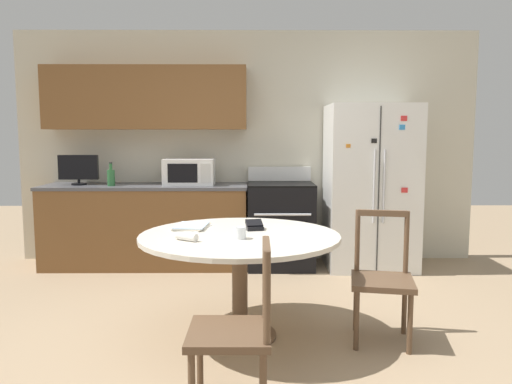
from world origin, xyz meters
The scene contains 15 objects.
ground_plane centered at (0.00, 0.00, 0.00)m, with size 14.00×14.00×0.00m, color #9E8466.
back_wall centered at (-0.30, 2.59, 1.45)m, with size 5.20×0.44×2.60m.
kitchen_counter centered at (-1.10, 2.29, 0.45)m, with size 2.22×0.64×0.90m.
refrigerator centered at (1.33, 2.22, 0.88)m, with size 0.94×0.74×1.76m.
oven_range centered at (0.37, 2.26, 0.47)m, with size 0.71×0.68×1.08m.
microwave centered at (-0.62, 2.27, 1.04)m, with size 0.54×0.36×0.28m.
countertop_tv centered at (-1.82, 2.28, 1.08)m, with size 0.42×0.16×0.32m.
counter_bottle centered at (-1.44, 2.18, 0.99)m, with size 0.08×0.08×0.25m.
dining_table centered at (-0.03, 0.32, 0.63)m, with size 1.41×1.41×0.75m.
dining_chair_near centered at (-0.03, -0.67, 0.43)m, with size 0.42×0.42×0.90m.
dining_chair_right centered at (0.96, 0.26, 0.43)m, with size 0.49×0.49×0.90m.
candle_glass centered at (-0.02, 0.17, 0.78)m, with size 0.08×0.08×0.08m.
folded_napkin centered at (-0.37, 0.11, 0.77)m, with size 0.16×0.13×0.05m.
wallet centered at (0.07, 0.49, 0.77)m, with size 0.14×0.15×0.07m.
mail_stack centered at (-0.40, 0.56, 0.76)m, with size 0.29×0.35×0.02m.
Camera 1 is at (0.06, -3.11, 1.44)m, focal length 35.00 mm.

